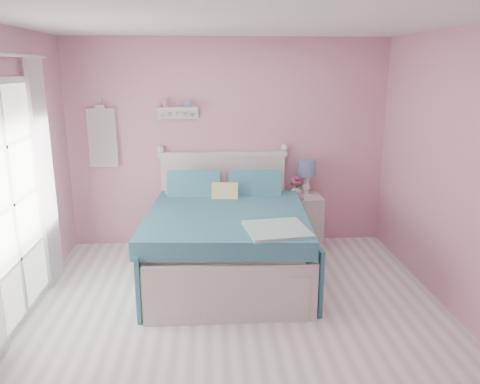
{
  "coord_description": "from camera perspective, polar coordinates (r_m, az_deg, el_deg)",
  "views": [
    {
      "loc": [
        -0.24,
        -3.62,
        2.24
      ],
      "look_at": [
        0.07,
        1.2,
        0.95
      ],
      "focal_mm": 35.0,
      "sensor_mm": 36.0,
      "label": 1
    }
  ],
  "objects": [
    {
      "name": "floor",
      "position": [
        4.26,
        0.06,
        -16.72
      ],
      "size": [
        4.5,
        4.5,
        0.0
      ],
      "primitive_type": "plane",
      "color": "beige",
      "rests_on": "ground"
    },
    {
      "name": "room_shell",
      "position": [
        3.68,
        0.07,
        4.74
      ],
      "size": [
        4.5,
        4.5,
        4.5
      ],
      "color": "pink",
      "rests_on": "floor"
    },
    {
      "name": "bed",
      "position": [
        5.16,
        -1.67,
        -5.82
      ],
      "size": [
        1.76,
        2.14,
        1.21
      ],
      "rotation": [
        0.0,
        0.0,
        -0.07
      ],
      "color": "silver",
      "rests_on": "floor"
    },
    {
      "name": "nightstand",
      "position": [
        6.05,
        7.61,
        -3.51
      ],
      "size": [
        0.46,
        0.46,
        0.67
      ],
      "color": "beige",
      "rests_on": "floor"
    },
    {
      "name": "table_lamp",
      "position": [
        5.94,
        8.13,
        2.58
      ],
      "size": [
        0.22,
        0.22,
        0.45
      ],
      "color": "white",
      "rests_on": "nightstand"
    },
    {
      "name": "vase",
      "position": [
        5.94,
        6.86,
        0.25
      ],
      "size": [
        0.17,
        0.17,
        0.15
      ],
      "primitive_type": "imported",
      "rotation": [
        0.0,
        0.0,
        0.21
      ],
      "color": "white",
      "rests_on": "nightstand"
    },
    {
      "name": "teacup",
      "position": [
        5.77,
        7.27,
        -0.55
      ],
      "size": [
        0.13,
        0.13,
        0.08
      ],
      "primitive_type": "imported",
      "rotation": [
        0.0,
        0.0,
        -0.34
      ],
      "color": "#CB889F",
      "rests_on": "nightstand"
    },
    {
      "name": "roses",
      "position": [
        5.91,
        6.88,
        1.31
      ],
      "size": [
        0.14,
        0.11,
        0.12
      ],
      "color": "#C04172",
      "rests_on": "vase"
    },
    {
      "name": "wall_shelf",
      "position": [
        5.84,
        -7.65,
        9.88
      ],
      "size": [
        0.5,
        0.15,
        0.25
      ],
      "color": "silver",
      "rests_on": "room_shell"
    },
    {
      "name": "hanging_dress",
      "position": [
        6.0,
        -16.42,
        6.33
      ],
      "size": [
        0.34,
        0.03,
        0.72
      ],
      "primitive_type": "cube",
      "color": "white",
      "rests_on": "room_shell"
    },
    {
      "name": "french_door",
      "position": [
        4.53,
        -26.06,
        -1.5
      ],
      "size": [
        0.04,
        1.32,
        2.16
      ],
      "color": "silver",
      "rests_on": "floor"
    },
    {
      "name": "curtain_far",
      "position": [
        5.16,
        -22.67,
        1.95
      ],
      "size": [
        0.04,
        0.4,
        2.32
      ],
      "primitive_type": "cube",
      "color": "white",
      "rests_on": "floor"
    }
  ]
}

